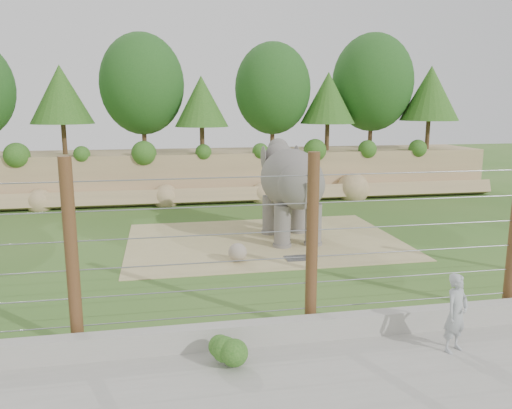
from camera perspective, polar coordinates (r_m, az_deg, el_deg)
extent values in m
plane|color=#376423|center=(15.73, 1.38, -7.13)|extent=(90.00, 90.00, 0.00)
cube|color=tan|center=(28.02, -4.25, 3.60)|extent=(30.00, 4.00, 2.50)
cube|color=tan|center=(25.90, -3.63, 0.96)|extent=(30.00, 1.37, 1.07)
cylinder|color=#3F2B19|center=(27.57, -21.07, 7.02)|extent=(0.24, 0.24, 1.58)
sphere|color=#1A4619|center=(27.52, -21.38, 11.45)|extent=(3.60, 3.60, 3.60)
cylinder|color=#3F2B19|center=(27.64, -12.66, 7.86)|extent=(0.24, 0.24, 1.92)
sphere|color=#1A4619|center=(27.63, -12.89, 13.28)|extent=(4.40, 4.40, 4.40)
cylinder|color=#3F2B19|center=(26.54, -6.17, 7.37)|extent=(0.24, 0.24, 1.40)
sphere|color=#1A4619|center=(26.48, -6.26, 11.48)|extent=(3.20, 3.20, 3.20)
cylinder|color=#3F2B19|center=(28.12, 1.88, 8.07)|extent=(0.24, 0.24, 1.82)
sphere|color=#1A4619|center=(28.09, 1.91, 13.11)|extent=(4.16, 4.16, 4.16)
cylinder|color=#3F2B19|center=(28.37, 8.12, 7.67)|extent=(0.24, 0.24, 1.50)
sphere|color=#1A4619|center=(28.32, 8.24, 11.80)|extent=(3.44, 3.44, 3.44)
cylinder|color=#3F2B19|center=(30.38, 12.93, 8.23)|extent=(0.24, 0.24, 2.03)
sphere|color=#1A4619|center=(30.37, 13.17, 13.42)|extent=(4.64, 4.64, 4.64)
cylinder|color=#3F2B19|center=(30.66, 19.01, 7.57)|extent=(0.24, 0.24, 1.64)
sphere|color=#1A4619|center=(30.62, 19.28, 11.74)|extent=(3.76, 3.76, 3.76)
cube|color=tan|center=(18.64, 0.93, -4.15)|extent=(10.00, 7.00, 0.02)
cube|color=#262628|center=(16.56, 5.09, -6.10)|extent=(1.00, 0.60, 0.03)
sphere|color=gray|center=(16.11, -2.12, -5.49)|extent=(0.60, 0.60, 0.60)
cube|color=#9D9C91|center=(11.14, 7.00, -13.82)|extent=(26.00, 0.35, 0.50)
cube|color=#9D9C91|center=(9.60, 10.83, -20.00)|extent=(26.00, 4.00, 0.01)
cylinder|color=#542F1B|center=(10.67, -20.31, -5.55)|extent=(0.26, 0.26, 4.00)
cylinder|color=#542F1B|center=(10.98, 6.42, -4.43)|extent=(0.26, 0.26, 4.00)
cylinder|color=gray|center=(11.48, 6.25, -11.66)|extent=(20.00, 0.02, 0.02)
cylinder|color=gray|center=(11.26, 6.32, -8.85)|extent=(20.00, 0.02, 0.02)
cylinder|color=gray|center=(11.07, 6.39, -5.93)|extent=(20.00, 0.02, 0.02)
cylinder|color=gray|center=(10.91, 6.45, -2.92)|extent=(20.00, 0.02, 0.02)
cylinder|color=gray|center=(10.78, 6.52, 0.18)|extent=(20.00, 0.02, 0.02)
cylinder|color=gray|center=(10.68, 6.59, 3.34)|extent=(20.00, 0.02, 0.02)
sphere|color=#225618|center=(10.00, -3.04, -16.38)|extent=(0.62, 0.62, 0.62)
imported|color=silver|center=(11.09, 21.91, -11.43)|extent=(0.71, 0.61, 1.64)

